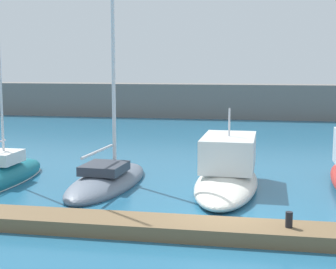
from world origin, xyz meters
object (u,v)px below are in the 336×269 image
at_px(sailboat_slate_second, 107,179).
at_px(dock_bollard, 289,220).
at_px(mooring_buoy_orange, 208,144).
at_px(motorboat_ivory_third, 228,171).
at_px(sailboat_teal_nearest, 0,176).

xyz_separation_m(sailboat_slate_second, dock_bollard, (6.90, -5.44, 0.38)).
relative_size(mooring_buoy_orange, dock_bollard, 1.62).
xyz_separation_m(motorboat_ivory_third, mooring_buoy_orange, (-1.89, 10.92, -0.68)).
relative_size(motorboat_ivory_third, mooring_buoy_orange, 10.42).
relative_size(sailboat_teal_nearest, mooring_buoy_orange, 17.84).
bearing_deg(dock_bollard, mooring_buoy_orange, 103.16).
bearing_deg(mooring_buoy_orange, sailboat_teal_nearest, -122.10).
bearing_deg(sailboat_teal_nearest, motorboat_ivory_third, -83.15).
bearing_deg(sailboat_slate_second, dock_bollard, -124.32).
height_order(sailboat_teal_nearest, sailboat_slate_second, sailboat_teal_nearest).
xyz_separation_m(sailboat_teal_nearest, motorboat_ivory_third, (9.34, 0.95, 0.38)).
relative_size(sailboat_teal_nearest, motorboat_ivory_third, 1.71).
height_order(sailboat_slate_second, mooring_buoy_orange, sailboat_slate_second).
bearing_deg(sailboat_teal_nearest, mooring_buoy_orange, -31.06).
distance_m(sailboat_teal_nearest, sailboat_slate_second, 4.51).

